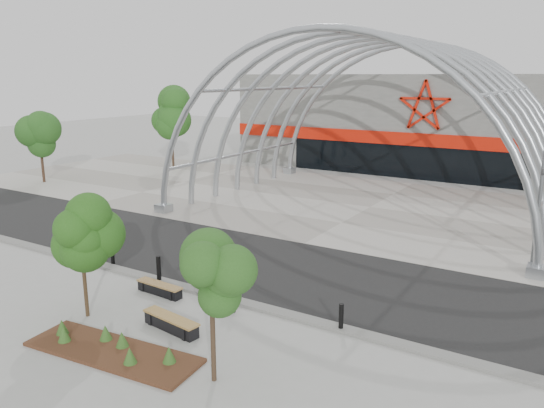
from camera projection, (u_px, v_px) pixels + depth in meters
The scene contains 19 objects.
ground at pixel (216, 294), 19.67m from camera, with size 140.00×140.00×0.00m, color #9D9D98.
road at pixel (266, 265), 22.56m from camera, with size 140.00×7.00×0.02m, color black.
forecourt at pixel (370, 207), 32.49m from camera, with size 60.00×17.00×0.04m, color gray.
kerb at pixel (211, 294), 19.45m from camera, with size 60.00×0.50×0.12m, color slate.
arena_building at pixel (448, 121), 46.41m from camera, with size 34.00×15.24×8.00m.
vault_canopy at pixel (370, 207), 32.49m from camera, with size 20.80×15.80×20.36m.
planting_bed at pixel (111, 348), 15.44m from camera, with size 5.59×2.19×0.58m.
signal_pole at pixel (539, 205), 21.07m from camera, with size 0.27×0.78×5.49m.
street_tree_0 at pixel (81, 235), 17.17m from camera, with size 1.75×1.75×3.98m.
street_tree_1 at pixel (211, 281), 13.41m from camera, with size 1.65×1.65×3.90m.
bench_0 at pixel (160, 289), 19.57m from camera, with size 2.02×0.53×0.42m.
bench_1 at pixel (171, 323), 16.79m from camera, with size 2.26×0.78×0.46m.
bollard_0 at pixel (112, 255), 22.45m from camera, with size 0.16×0.16×0.99m, color black.
bollard_1 at pixel (159, 269), 20.60m from camera, with size 0.17×0.17×1.08m, color black.
bollard_2 at pixel (233, 297), 18.00m from camera, with size 0.18×0.18×1.12m, color black.
bollard_3 at pixel (225, 298), 18.08m from camera, with size 0.16×0.16×1.00m, color black.
bollard_4 at pixel (341, 318), 16.65m from camera, with size 0.15×0.15×0.93m, color black.
bg_tree_0 at pixel (171, 115), 45.32m from camera, with size 3.00×3.00×6.45m.
bg_tree_2 at pixel (39, 131), 39.26m from camera, with size 2.55×2.55×5.38m.
Camera 1 is at (11.40, -14.51, 7.87)m, focal length 35.00 mm.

